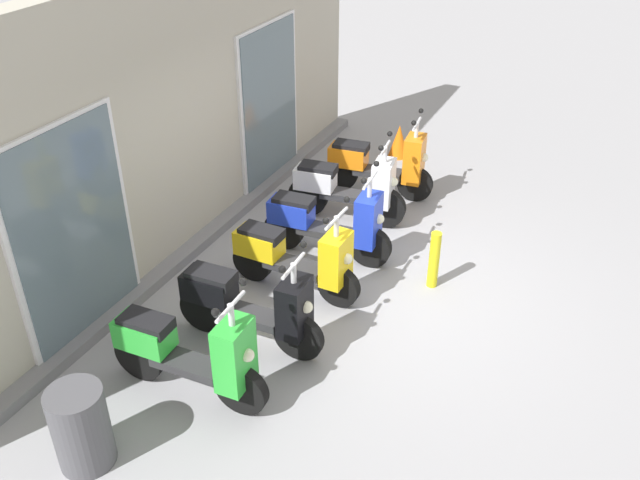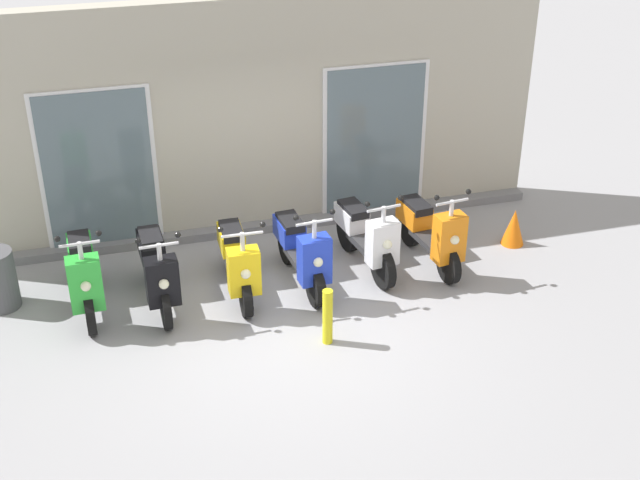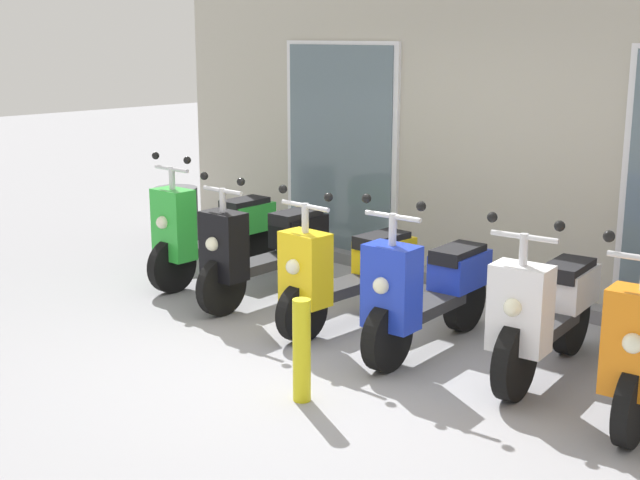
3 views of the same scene
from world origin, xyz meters
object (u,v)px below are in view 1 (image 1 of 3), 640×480
at_px(scooter_yellow, 296,257).
at_px(trash_bin, 81,428).
at_px(scooter_white, 348,188).
at_px(scooter_green, 190,353).
at_px(scooter_orange, 381,163).
at_px(scooter_black, 250,304).
at_px(curb_bollard, 434,260).
at_px(traffic_cone, 399,141).
at_px(scooter_blue, 329,223).

xyz_separation_m(scooter_yellow, trash_bin, (-2.88, 0.47, -0.08)).
bearing_deg(scooter_white, scooter_green, -179.51).
distance_m(scooter_white, trash_bin, 4.62).
relative_size(scooter_yellow, scooter_orange, 1.01).
distance_m(scooter_black, scooter_orange, 3.58).
relative_size(scooter_green, scooter_white, 1.01).
relative_size(scooter_green, scooter_black, 1.00).
height_order(scooter_black, curb_bollard, scooter_black).
relative_size(scooter_orange, traffic_cone, 3.01).
distance_m(scooter_green, scooter_black, 0.87).
distance_m(scooter_blue, trash_bin, 3.73).
bearing_deg(trash_bin, scooter_blue, -7.45).
xyz_separation_m(scooter_green, traffic_cone, (5.77, 0.11, -0.24)).
bearing_deg(scooter_white, scooter_black, -176.87).
height_order(scooter_green, scooter_orange, scooter_green).
relative_size(scooter_yellow, trash_bin, 2.08).
bearing_deg(scooter_black, scooter_orange, 0.43).
bearing_deg(scooter_blue, traffic_cone, 4.33).
height_order(scooter_orange, trash_bin, scooter_orange).
xyz_separation_m(trash_bin, traffic_cone, (6.80, -0.25, -0.12)).
bearing_deg(scooter_green, scooter_blue, -2.58).
relative_size(scooter_yellow, scooter_white, 0.99).
bearing_deg(scooter_yellow, scooter_black, -179.36).
height_order(scooter_black, scooter_yellow, scooter_black).
height_order(scooter_green, scooter_white, scooter_green).
bearing_deg(scooter_black, scooter_yellow, 0.64).
xyz_separation_m(scooter_orange, traffic_cone, (1.33, 0.20, -0.23)).
relative_size(scooter_white, curb_bollard, 2.28).
height_order(scooter_orange, traffic_cone, scooter_orange).
bearing_deg(curb_bollard, scooter_blue, 88.39).
bearing_deg(curb_bollard, traffic_cone, 26.52).
height_order(scooter_black, trash_bin, scooter_black).
relative_size(scooter_black, scooter_yellow, 1.02).
relative_size(scooter_black, traffic_cone, 3.09).
bearing_deg(scooter_black, traffic_cone, 2.70).
height_order(scooter_yellow, scooter_blue, scooter_blue).
height_order(scooter_black, scooter_white, scooter_white).
bearing_deg(scooter_yellow, scooter_orange, 0.35).
bearing_deg(trash_bin, curb_bollard, -26.34).
height_order(scooter_yellow, scooter_white, scooter_white).
bearing_deg(scooter_black, scooter_white, 3.13).
bearing_deg(scooter_black, scooter_green, 172.20).
bearing_deg(scooter_orange, scooter_black, -179.57).
distance_m(scooter_black, traffic_cone, 4.92).
xyz_separation_m(scooter_green, curb_bollard, (2.63, -1.45, -0.15)).
height_order(scooter_green, scooter_yellow, scooter_green).
bearing_deg(scooter_green, scooter_white, 0.49).
bearing_deg(trash_bin, scooter_green, -19.45).
height_order(scooter_black, traffic_cone, scooter_black).
xyz_separation_m(scooter_green, scooter_black, (0.86, -0.12, -0.00)).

